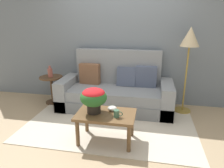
# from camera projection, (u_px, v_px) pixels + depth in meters

# --- Properties ---
(ground_plane) EXTENTS (14.00, 14.00, 0.00)m
(ground_plane) POSITION_uv_depth(u_px,v_px,m) (110.00, 123.00, 3.54)
(ground_plane) COLOR tan
(wall_back) EXTENTS (6.40, 0.12, 2.73)m
(wall_back) POSITION_uv_depth(u_px,v_px,m) (121.00, 36.00, 4.18)
(wall_back) COLOR slate
(wall_back) RESTS_ON ground
(area_rug) EXTENTS (2.79, 1.64, 0.01)m
(area_rug) POSITION_uv_depth(u_px,v_px,m) (110.00, 125.00, 3.47)
(area_rug) COLOR beige
(area_rug) RESTS_ON ground
(couch) EXTENTS (2.17, 0.86, 1.12)m
(couch) POSITION_uv_depth(u_px,v_px,m) (116.00, 92.00, 4.07)
(couch) COLOR slate
(couch) RESTS_ON ground
(coffee_table) EXTENTS (0.82, 0.52, 0.44)m
(coffee_table) POSITION_uv_depth(u_px,v_px,m) (106.00, 118.00, 2.91)
(coffee_table) COLOR brown
(coffee_table) RESTS_ON ground
(side_table) EXTENTS (0.47, 0.47, 0.57)m
(side_table) POSITION_uv_depth(u_px,v_px,m) (52.00, 85.00, 4.29)
(side_table) COLOR #4C331E
(side_table) RESTS_ON ground
(floor_lamp) EXTENTS (0.33, 0.33, 1.58)m
(floor_lamp) POSITION_uv_depth(u_px,v_px,m) (190.00, 43.00, 3.61)
(floor_lamp) COLOR olive
(floor_lamp) RESTS_ON ground
(potted_plant) EXTENTS (0.37, 0.37, 0.36)m
(potted_plant) POSITION_uv_depth(u_px,v_px,m) (94.00, 97.00, 2.85)
(potted_plant) COLOR black
(potted_plant) RESTS_ON coffee_table
(coffee_mug) EXTENTS (0.12, 0.08, 0.10)m
(coffee_mug) POSITION_uv_depth(u_px,v_px,m) (117.00, 114.00, 2.77)
(coffee_mug) COLOR #3D664C
(coffee_mug) RESTS_ON coffee_table
(snack_bowl) EXTENTS (0.13, 0.13, 0.07)m
(snack_bowl) POSITION_uv_depth(u_px,v_px,m) (112.00, 108.00, 2.97)
(snack_bowl) COLOR silver
(snack_bowl) RESTS_ON coffee_table
(table_vase) EXTENTS (0.10, 0.10, 0.23)m
(table_vase) POSITION_uv_depth(u_px,v_px,m) (50.00, 72.00, 4.19)
(table_vase) COLOR #934C42
(table_vase) RESTS_ON side_table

